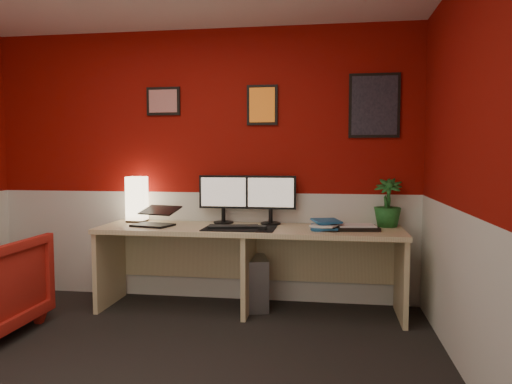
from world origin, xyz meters
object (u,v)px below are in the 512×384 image
shoji_lamp (137,200)px  monitor_left (223,191)px  desk (249,269)px  zen_tray (356,228)px  pc_tower (255,282)px  laptop (153,214)px  monitor_right (271,192)px  potted_plant (388,203)px

shoji_lamp → monitor_left: 0.82m
desk → zen_tray: size_ratio=7.43×
monitor_left → pc_tower: 0.86m
zen_tray → pc_tower: zen_tray is taller
laptop → monitor_left: (0.57, 0.28, 0.18)m
monitor_left → laptop: bearing=-154.1°
monitor_right → zen_tray: size_ratio=1.66×
monitor_left → potted_plant: monitor_left is taller
shoji_lamp → laptop: shoji_lamp is taller
laptop → potted_plant: potted_plant is taller
shoji_lamp → monitor_right: (1.24, 0.03, 0.09)m
desk → potted_plant: potted_plant is taller
pc_tower → zen_tray: bearing=-22.9°
potted_plant → pc_tower: potted_plant is taller
laptop → zen_tray: laptop is taller
potted_plant → pc_tower: 1.35m
shoji_lamp → zen_tray: shoji_lamp is taller
shoji_lamp → pc_tower: (1.11, -0.06, -0.70)m
zen_tray → potted_plant: bearing=38.0°
potted_plant → monitor_right: bearing=179.8°
laptop → monitor_left: 0.66m
monitor_left → potted_plant: size_ratio=1.39×
desk → shoji_lamp: size_ratio=6.50×
laptop → monitor_right: bearing=29.7°
potted_plant → zen_tray: bearing=-142.0°
desk → shoji_lamp: 1.24m
zen_tray → pc_tower: 1.02m
shoji_lamp → potted_plant: bearing=0.7°
monitor_right → zen_tray: 0.82m
laptop → potted_plant: (2.02, 0.27, 0.10)m
monitor_left → pc_tower: size_ratio=1.29×
monitor_left → potted_plant: (1.45, -0.01, -0.08)m
zen_tray → desk: bearing=-179.6°
shoji_lamp → zen_tray: size_ratio=1.14×
monitor_left → zen_tray: bearing=-10.5°
laptop → pc_tower: (0.87, 0.18, -0.61)m
potted_plant → shoji_lamp: bearing=-179.3°
monitor_right → pc_tower: (-0.13, -0.09, -0.80)m
laptop → shoji_lamp: bearing=149.3°
pc_tower → potted_plant: bearing=-10.5°
laptop → pc_tower: laptop is taller
laptop → zen_tray: size_ratio=0.94×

